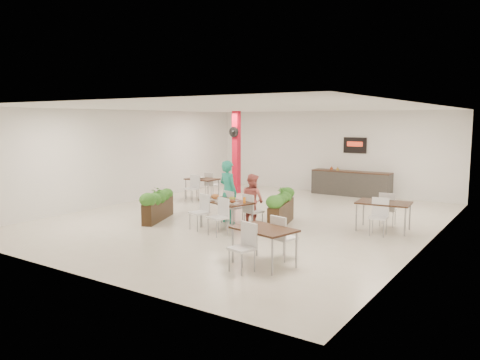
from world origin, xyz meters
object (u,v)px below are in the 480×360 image
(red_column, at_px, (236,151))
(diner_man, at_px, (228,192))
(main_table, at_px, (226,205))
(side_table_c, at_px, (264,234))
(planter_right, at_px, (281,207))
(planter_left, at_px, (158,203))
(side_table_a, at_px, (202,182))
(diner_woman, at_px, (252,200))
(service_counter, at_px, (351,183))
(side_table_b, at_px, (384,206))

(red_column, height_order, diner_man, red_column)
(main_table, bearing_deg, side_table_c, -41.11)
(side_table_c, bearing_deg, planter_right, 126.59)
(planter_left, height_order, side_table_c, planter_left)
(planter_left, bearing_deg, side_table_a, 108.58)
(diner_woman, relative_size, side_table_c, 0.85)
(planter_left, xyz_separation_m, side_table_c, (4.69, -1.94, 0.12))
(planter_left, bearing_deg, diner_man, 23.97)
(service_counter, bearing_deg, diner_woman, -93.23)
(service_counter, bearing_deg, side_table_b, -61.22)
(side_table_b, bearing_deg, side_table_c, -109.56)
(diner_man, relative_size, side_table_c, 1.05)
(main_table, relative_size, diner_man, 1.08)
(diner_woman, xyz_separation_m, side_table_b, (3.09, 1.48, -0.08))
(side_table_b, bearing_deg, planter_right, -164.76)
(side_table_b, xyz_separation_m, side_table_c, (-1.07, -4.26, -0.01))
(red_column, xyz_separation_m, side_table_b, (6.72, -3.10, -1.00))
(planter_right, bearing_deg, main_table, -130.02)
(red_column, distance_m, side_table_b, 7.47)
(planter_left, height_order, side_table_a, planter_left)
(diner_woman, bearing_deg, diner_man, 15.77)
(red_column, bearing_deg, diner_woman, -51.57)
(service_counter, height_order, side_table_c, service_counter)
(service_counter, height_order, side_table_a, service_counter)
(planter_right, bearing_deg, red_column, 136.30)
(planter_right, relative_size, side_table_a, 1.19)
(main_table, height_order, planter_right, planter_right)
(side_table_c, bearing_deg, main_table, 152.18)
(planter_right, xyz_separation_m, side_table_a, (-4.46, 2.17, 0.12))
(main_table, distance_m, side_table_b, 4.10)
(diner_woman, bearing_deg, main_table, 73.56)
(diner_woman, distance_m, side_table_a, 4.72)
(main_table, distance_m, diner_woman, 0.77)
(diner_woman, distance_m, side_table_c, 3.43)
(diner_man, bearing_deg, side_table_a, -25.74)
(diner_woman, bearing_deg, red_column, -35.80)
(diner_woman, xyz_separation_m, planter_left, (-2.67, -0.83, -0.21))
(main_table, relative_size, side_table_c, 1.13)
(planter_right, height_order, side_table_a, planter_right)
(planter_left, xyz_separation_m, side_table_a, (-1.19, 3.55, 0.12))
(red_column, xyz_separation_m, diner_man, (2.83, -4.58, -0.77))
(red_column, bearing_deg, diner_man, -58.25)
(service_counter, xyz_separation_m, diner_man, (-1.16, -6.44, 0.38))
(service_counter, relative_size, main_table, 1.59)
(side_table_b, bearing_deg, planter_left, -163.53)
(red_column, relative_size, main_table, 1.69)
(red_column, xyz_separation_m, diner_woman, (3.63, -4.58, -0.93))
(red_column, distance_m, side_table_a, 2.14)
(red_column, bearing_deg, main_table, -58.36)
(red_column, distance_m, planter_right, 5.96)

